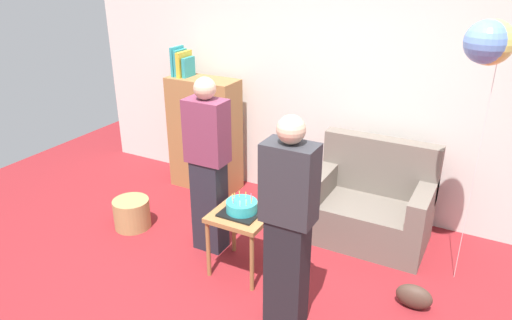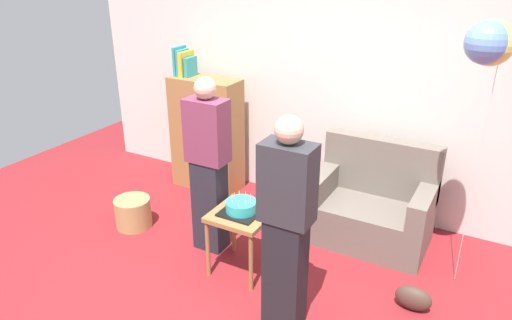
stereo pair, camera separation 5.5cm
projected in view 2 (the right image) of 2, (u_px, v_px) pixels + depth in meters
name	position (u px, v px, depth m)	size (l,w,h in m)	color
ground_plane	(232.00, 306.00, 3.76)	(8.00, 8.00, 0.00)	maroon
wall_back	(336.00, 82.00, 4.86)	(6.00, 0.10, 2.70)	silver
couch	(371.00, 207.00, 4.53)	(1.10, 0.70, 0.96)	#6B6056
bookshelf	(206.00, 132.00, 5.46)	(0.80, 0.36, 1.62)	olive
side_table	(242.00, 221.00, 4.01)	(0.48, 0.48, 0.57)	olive
birthday_cake	(241.00, 207.00, 3.96)	(0.32, 0.32, 0.17)	black
person_blowing_candles	(208.00, 166.00, 4.20)	(0.36, 0.22, 1.63)	#23232D
person_holding_cake	(286.00, 226.00, 3.27)	(0.36, 0.22, 1.63)	black
wicker_basket	(133.00, 213.00, 4.81)	(0.36, 0.36, 0.30)	#A88451
handbag	(413.00, 298.00, 3.69)	(0.28, 0.14, 0.20)	#473328
balloon_bunch	(490.00, 43.00, 3.28)	(0.34, 0.35, 2.14)	silver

